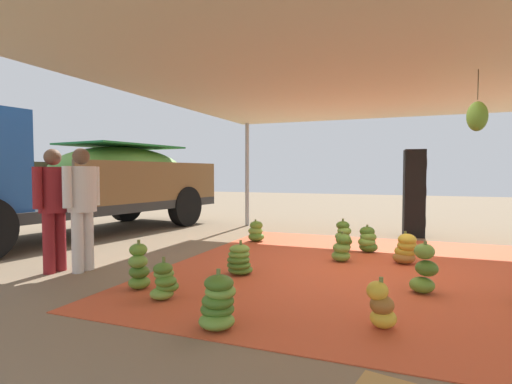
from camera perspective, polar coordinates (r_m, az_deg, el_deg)
name	(u,v)px	position (r m, az deg, el deg)	size (l,w,h in m)	color
ground_plane	(176,254)	(6.90, -11.27, -8.63)	(40.00, 40.00, 0.00)	#7F6B51
tarp_orange	(361,270)	(5.89, 14.62, -10.60)	(5.74, 5.24, 0.01)	#D1512D
tent_canopy	(371,81)	(5.83, 15.97, 14.82)	(8.00, 7.00, 2.66)	#9EA0A5
banana_bunch_0	(406,250)	(6.39, 20.41, -7.64)	(0.44, 0.42, 0.48)	#996628
banana_bunch_1	(218,303)	(3.64, -5.38, -15.33)	(0.41, 0.39, 0.52)	#6B9E38
banana_bunch_2	(256,232)	(7.95, 0.00, -5.64)	(0.43, 0.44, 0.43)	#518428
banana_bunch_3	(381,306)	(3.78, 17.29, -15.17)	(0.29, 0.29, 0.45)	gold
banana_bunch_4	(139,268)	(4.92, -16.25, -10.28)	(0.35, 0.33, 0.58)	#60932D
banana_bunch_5	(342,249)	(6.29, 12.03, -7.85)	(0.31, 0.34, 0.46)	#6B9E38
banana_bunch_6	(368,240)	(7.13, 15.52, -6.58)	(0.44, 0.44, 0.46)	#477523
banana_bunch_7	(239,261)	(5.40, -2.38, -9.66)	(0.49, 0.46, 0.46)	#518428
banana_bunch_9	(343,237)	(7.10, 12.24, -6.26)	(0.38, 0.38, 0.56)	#75A83D
banana_bunch_10	(164,282)	(4.50, -12.83, -12.28)	(0.37, 0.36, 0.45)	#75A83D
banana_bunch_11	(424,270)	(4.97, 22.69, -10.18)	(0.36, 0.34, 0.58)	#60932D
cargo_truck_main	(68,177)	(9.35, -25.11, 1.88)	(7.27, 3.25, 2.40)	#2D2D2D
worker_0	(54,201)	(6.11, -26.72, -1.08)	(0.61, 0.38, 1.68)	maroon
worker_1	(82,200)	(5.99, -23.39, -1.02)	(0.62, 0.38, 1.69)	silver
speaker_stack	(414,193)	(9.18, 21.46, -0.15)	(0.58, 0.47, 1.84)	black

